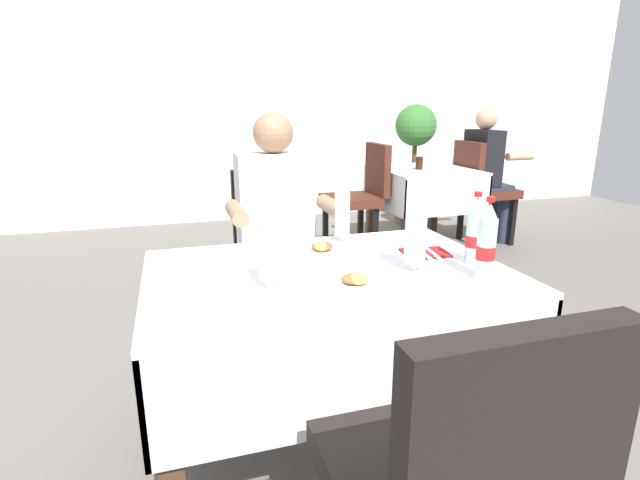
% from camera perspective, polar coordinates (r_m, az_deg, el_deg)
% --- Properties ---
extents(ground_plane, '(11.00, 11.00, 0.00)m').
position_cam_1_polar(ground_plane, '(1.97, -2.61, -25.08)').
color(ground_plane, '#66605B').
extents(back_wall, '(11.00, 0.12, 2.88)m').
position_cam_1_polar(back_wall, '(5.57, -13.97, 16.88)').
color(back_wall, silver).
rests_on(back_wall, ground).
extents(main_dining_table, '(1.23, 0.84, 0.74)m').
position_cam_1_polar(main_dining_table, '(1.73, 0.98, -8.80)').
color(main_dining_table, white).
rests_on(main_dining_table, ground).
extents(chair_far_diner_seat, '(0.44, 0.50, 0.97)m').
position_cam_1_polar(chair_far_diner_seat, '(2.47, -4.85, -1.62)').
color(chair_far_diner_seat, black).
rests_on(chair_far_diner_seat, ground).
extents(seated_diner_far, '(0.50, 0.46, 1.26)m').
position_cam_1_polar(seated_diner_far, '(2.32, -5.03, 1.26)').
color(seated_diner_far, '#282D42').
rests_on(seated_diner_far, ground).
extents(plate_near_camera, '(0.25, 0.25, 0.05)m').
position_cam_1_polar(plate_near_camera, '(1.55, 4.20, -4.65)').
color(plate_near_camera, white).
rests_on(plate_near_camera, main_dining_table).
extents(plate_far_diner, '(0.25, 0.25, 0.05)m').
position_cam_1_polar(plate_far_diner, '(1.82, 0.33, -1.39)').
color(plate_far_diner, white).
rests_on(plate_far_diner, main_dining_table).
extents(beer_glass_left, '(0.07, 0.07, 0.20)m').
position_cam_1_polar(beer_glass_left, '(1.46, -6.19, -2.09)').
color(beer_glass_left, white).
rests_on(beer_glass_left, main_dining_table).
extents(beer_glass_middle, '(0.07, 0.07, 0.21)m').
position_cam_1_polar(beer_glass_middle, '(1.95, 2.65, 2.63)').
color(beer_glass_middle, white).
rests_on(beer_glass_middle, main_dining_table).
extents(beer_glass_right, '(0.07, 0.07, 0.21)m').
position_cam_1_polar(beer_glass_right, '(1.65, 11.26, -0.22)').
color(beer_glass_right, white).
rests_on(beer_glass_right, main_dining_table).
extents(cola_bottle_primary, '(0.06, 0.06, 0.27)m').
position_cam_1_polar(cola_bottle_primary, '(1.63, 19.21, -0.41)').
color(cola_bottle_primary, silver).
rests_on(cola_bottle_primary, main_dining_table).
extents(cola_bottle_secondary, '(0.06, 0.06, 0.26)m').
position_cam_1_polar(cola_bottle_secondary, '(1.78, 17.95, 0.82)').
color(cola_bottle_secondary, silver).
rests_on(cola_bottle_secondary, main_dining_table).
extents(napkin_cutlery_set, '(0.19, 0.19, 0.01)m').
position_cam_1_polar(napkin_cutlery_set, '(1.88, 12.39, -1.47)').
color(napkin_cutlery_set, maroon).
rests_on(napkin_cutlery_set, main_dining_table).
extents(background_dining_table, '(0.81, 0.87, 0.74)m').
position_cam_1_polar(background_dining_table, '(4.46, 12.15, 5.89)').
color(background_dining_table, white).
rests_on(background_dining_table, ground).
extents(background_chair_left, '(0.50, 0.44, 0.97)m').
position_cam_1_polar(background_chair_left, '(4.19, 4.80, 5.64)').
color(background_chair_left, '#4C2319').
rests_on(background_chair_left, ground).
extents(background_chair_right, '(0.50, 0.44, 0.97)m').
position_cam_1_polar(background_chair_right, '(4.78, 18.62, 6.13)').
color(background_chair_right, '#4C2319').
rests_on(background_chair_right, ground).
extents(background_patron, '(0.46, 0.50, 1.26)m').
position_cam_1_polar(background_patron, '(4.79, 19.26, 7.99)').
color(background_patron, '#282D42').
rests_on(background_patron, ground).
extents(background_table_tumbler, '(0.06, 0.06, 0.11)m').
position_cam_1_polar(background_table_tumbler, '(4.36, 11.73, 8.95)').
color(background_table_tumbler, black).
rests_on(background_table_tumbler, background_dining_table).
extents(potted_plant_corner, '(0.44, 0.44, 1.30)m').
position_cam_1_polar(potted_plant_corner, '(5.43, 11.15, 9.60)').
color(potted_plant_corner, brown).
rests_on(potted_plant_corner, ground).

